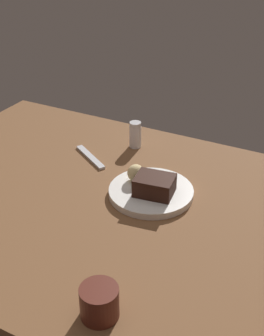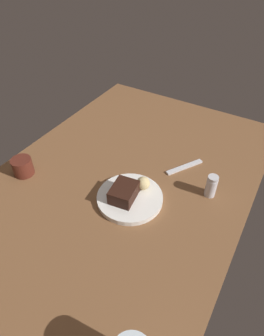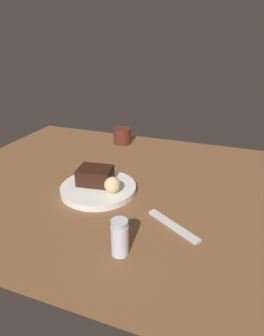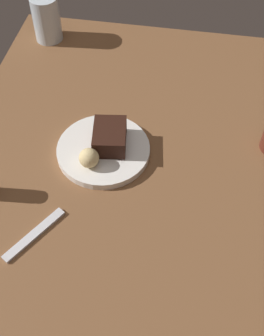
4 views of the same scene
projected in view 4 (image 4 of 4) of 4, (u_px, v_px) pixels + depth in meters
The scene contains 6 objects.
dining_table at pixel (128, 192), 95.95cm from camera, with size 120.00×84.00×3.00cm, color brown.
dessert_plate at pixel (103, 150), 100.33cm from camera, with size 21.25×21.25×1.74cm, color white.
chocolate_cake_slice at pixel (110, 137), 98.61cm from camera, with size 9.33×7.27×4.61cm, color black.
bread_roll at pixel (89, 158), 94.89cm from camera, with size 4.43×4.43×4.43cm, color #DBC184.
water_glass at pixel (47, 19), 123.23cm from camera, with size 7.78×7.78×12.88cm, color silver.
dessert_spoon at pixel (34, 234), 87.30cm from camera, with size 15.00×1.80×0.70cm, color silver.
Camera 4 is at (54.51, 10.29, 79.97)cm, focal length 47.05 mm.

